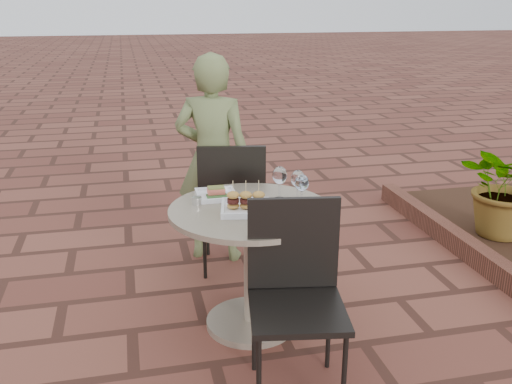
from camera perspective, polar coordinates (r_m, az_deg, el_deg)
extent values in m
plane|color=brown|center=(3.54, 1.64, -12.11)|extent=(60.00, 60.00, 0.00)
cylinder|color=gray|center=(3.42, -0.50, -12.82)|extent=(0.52, 0.52, 0.04)
cylinder|color=gray|center=(3.26, -0.52, -7.88)|extent=(0.08, 0.08, 0.70)
cylinder|color=gray|center=(3.12, -0.54, -1.87)|extent=(0.90, 0.90, 0.03)
cube|color=black|center=(3.95, -2.36, -1.46)|extent=(0.52, 0.52, 0.03)
cube|color=black|center=(3.68, -2.44, 1.13)|extent=(0.44, 0.12, 0.46)
cylinder|color=black|center=(4.21, 0.30, -3.48)|extent=(0.02, 0.02, 0.44)
cylinder|color=black|center=(4.22, -4.87, -3.53)|extent=(0.02, 0.02, 0.44)
cylinder|color=black|center=(3.87, 0.49, -5.61)|extent=(0.02, 0.02, 0.44)
cylinder|color=black|center=(3.87, -5.17, -5.65)|extent=(0.02, 0.02, 0.44)
cube|color=black|center=(2.69, 4.16, -11.72)|extent=(0.51, 0.51, 0.03)
cube|color=black|center=(2.75, 3.75, -5.12)|extent=(0.44, 0.10, 0.46)
cylinder|color=black|center=(2.64, 0.29, -18.26)|extent=(0.02, 0.02, 0.44)
cylinder|color=black|center=(2.69, 8.80, -17.77)|extent=(0.02, 0.02, 0.44)
cylinder|color=black|center=(2.96, -0.20, -13.84)|extent=(0.02, 0.02, 0.44)
cylinder|color=black|center=(3.00, 7.28, -13.50)|extent=(0.02, 0.02, 0.44)
imported|color=#586437|center=(4.03, -4.34, 3.27)|extent=(0.63, 0.53, 1.48)
cube|color=white|center=(3.29, -4.00, -0.41)|extent=(0.23, 0.23, 0.01)
cube|color=#F16A55|center=(3.28, -4.01, 0.12)|extent=(0.10, 0.06, 0.03)
cube|color=brown|center=(3.28, -4.02, 0.45)|extent=(0.10, 0.06, 0.01)
cube|color=white|center=(3.07, -1.01, -1.77)|extent=(0.31, 0.31, 0.01)
cube|color=white|center=(2.88, 1.60, -3.20)|extent=(0.25, 0.25, 0.01)
ellipsoid|color=#E45E9D|center=(2.82, 1.16, -3.41)|extent=(0.04, 0.03, 0.02)
cylinder|color=white|center=(3.15, 4.54, -1.36)|extent=(0.06, 0.06, 0.00)
cylinder|color=white|center=(3.14, 4.56, -0.63)|extent=(0.01, 0.01, 0.08)
ellipsoid|color=white|center=(3.11, 4.60, 0.91)|extent=(0.08, 0.08, 0.10)
cylinder|color=white|center=(3.11, 4.60, 0.81)|extent=(0.06, 0.06, 0.04)
cylinder|color=white|center=(3.25, 2.35, -0.69)|extent=(0.07, 0.07, 0.00)
cylinder|color=white|center=(3.24, 2.36, 0.07)|extent=(0.01, 0.01, 0.09)
ellipsoid|color=white|center=(3.21, 2.39, 1.67)|extent=(0.08, 0.08, 0.10)
cylinder|color=white|center=(3.22, 4.15, -0.92)|extent=(0.07, 0.07, 0.00)
cylinder|color=white|center=(3.21, 4.17, -0.20)|extent=(0.01, 0.01, 0.08)
ellipsoid|color=white|center=(3.18, 4.20, 1.34)|extent=(0.08, 0.08, 0.10)
cylinder|color=silver|center=(3.18, -5.94, -0.87)|extent=(0.07, 0.07, 0.04)
cube|color=brown|center=(4.37, 21.47, -6.08)|extent=(0.12, 3.00, 0.15)
imported|color=#33662D|center=(4.78, 23.77, 0.73)|extent=(0.89, 0.83, 0.81)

